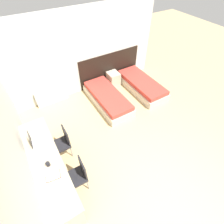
{
  "coord_description": "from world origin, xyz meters",
  "views": [
    {
      "loc": [
        -1.75,
        -0.47,
        3.98
      ],
      "look_at": [
        0.0,
        2.42,
        0.55
      ],
      "focal_mm": 28.0,
      "sensor_mm": 36.0,
      "label": 1
    }
  ],
  "objects_px": {
    "bed_near_window": "(108,98)",
    "chair_near_notebook": "(78,174)",
    "nightstand": "(113,79)",
    "chair_near_laptop": "(63,142)",
    "bed_near_door": "(141,85)",
    "laptop": "(36,141)"
  },
  "relations": [
    {
      "from": "bed_near_window",
      "to": "nightstand",
      "type": "xyz_separation_m",
      "value": [
        0.71,
        0.79,
        0.06
      ]
    },
    {
      "from": "laptop",
      "to": "bed_near_window",
      "type": "bearing_deg",
      "value": 19.67
    },
    {
      "from": "bed_near_window",
      "to": "bed_near_door",
      "type": "height_order",
      "value": "same"
    },
    {
      "from": "chair_near_notebook",
      "to": "laptop",
      "type": "distance_m",
      "value": 1.17
    },
    {
      "from": "laptop",
      "to": "nightstand",
      "type": "bearing_deg",
      "value": 26.5
    },
    {
      "from": "bed_near_window",
      "to": "bed_near_door",
      "type": "relative_size",
      "value": 1.0
    },
    {
      "from": "bed_near_window",
      "to": "chair_near_notebook",
      "type": "height_order",
      "value": "chair_near_notebook"
    },
    {
      "from": "laptop",
      "to": "chair_near_laptop",
      "type": "bearing_deg",
      "value": -10.15
    },
    {
      "from": "chair_near_laptop",
      "to": "laptop",
      "type": "bearing_deg",
      "value": 173.32
    },
    {
      "from": "bed_near_door",
      "to": "laptop",
      "type": "height_order",
      "value": "laptop"
    },
    {
      "from": "nightstand",
      "to": "chair_near_laptop",
      "type": "relative_size",
      "value": 0.55
    },
    {
      "from": "nightstand",
      "to": "chair_near_notebook",
      "type": "bearing_deg",
      "value": -132.21
    },
    {
      "from": "bed_near_door",
      "to": "nightstand",
      "type": "height_order",
      "value": "nightstand"
    },
    {
      "from": "nightstand",
      "to": "chair_near_laptop",
      "type": "xyz_separation_m",
      "value": [
        -2.6,
        -1.92,
        0.25
      ]
    },
    {
      "from": "bed_near_window",
      "to": "nightstand",
      "type": "bearing_deg",
      "value": 48.26
    },
    {
      "from": "chair_near_laptop",
      "to": "chair_near_notebook",
      "type": "xyz_separation_m",
      "value": [
        -0.0,
        -0.95,
        0.0
      ]
    },
    {
      "from": "bed_near_window",
      "to": "chair_near_laptop",
      "type": "relative_size",
      "value": 2.26
    },
    {
      "from": "nightstand",
      "to": "laptop",
      "type": "relative_size",
      "value": 1.33
    },
    {
      "from": "nightstand",
      "to": "chair_near_notebook",
      "type": "height_order",
      "value": "chair_near_notebook"
    },
    {
      "from": "bed_near_window",
      "to": "chair_near_notebook",
      "type": "bearing_deg",
      "value": -132.38
    },
    {
      "from": "bed_near_window",
      "to": "laptop",
      "type": "relative_size",
      "value": 5.52
    },
    {
      "from": "bed_near_window",
      "to": "chair_near_notebook",
      "type": "relative_size",
      "value": 2.26
    }
  ]
}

